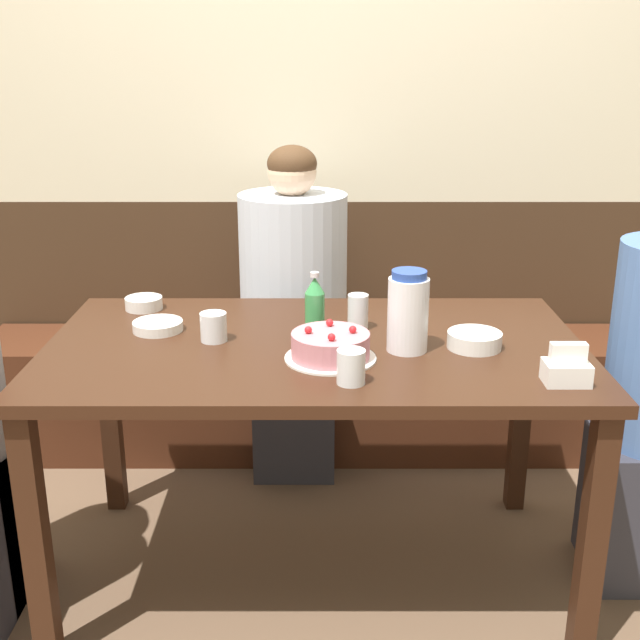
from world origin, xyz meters
name	(u,v)px	position (x,y,z in m)	size (l,w,h in m)	color
ground_plane	(315,570)	(0.00, 0.00, 0.00)	(12.00, 12.00, 0.00)	brown
back_wall	(315,128)	(0.00, 1.05, 1.25)	(4.80, 0.04, 2.50)	#3D2819
bench_seat	(316,394)	(0.00, 0.83, 0.23)	(2.59, 0.38, 0.46)	#472314
dining_table	(314,371)	(0.00, 0.00, 0.67)	(1.50, 0.86, 0.75)	#381E11
birthday_cake	(330,346)	(0.04, -0.13, 0.79)	(0.24, 0.24, 0.09)	white
water_pitcher	(407,312)	(0.25, -0.06, 0.86)	(0.11, 0.11, 0.22)	white
soju_bottle	(314,305)	(0.00, 0.07, 0.84)	(0.06, 0.06, 0.19)	#388E4C
napkin_holder	(566,369)	(0.62, -0.29, 0.79)	(0.11, 0.08, 0.11)	white
bowl_soup_white	(143,303)	(-0.54, 0.31, 0.77)	(0.12, 0.12, 0.04)	white
bowl_rice_small	(474,340)	(0.44, -0.04, 0.78)	(0.15, 0.15, 0.04)	white
bowl_side_dish	(157,326)	(-0.46, 0.10, 0.77)	(0.15, 0.15, 0.03)	white
glass_water_tall	(350,367)	(0.09, -0.29, 0.80)	(0.07, 0.07, 0.09)	silver
glass_tumbler_short	(213,327)	(-0.28, 0.02, 0.79)	(0.08, 0.08, 0.08)	silver
glass_shot_small	(357,312)	(0.13, 0.12, 0.81)	(0.06, 0.06, 0.10)	silver
person_grey_tee	(293,315)	(-0.08, 0.69, 0.61)	(0.39, 0.39, 1.23)	#33333D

